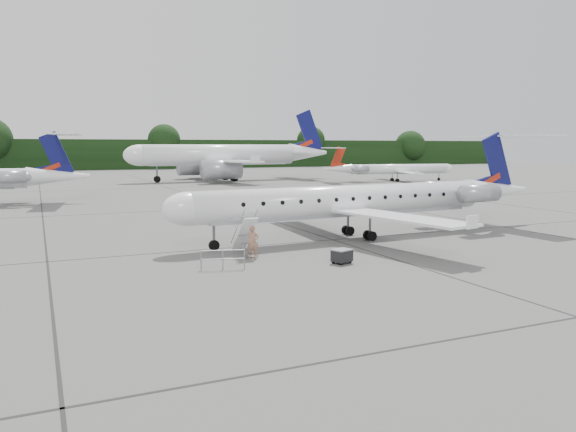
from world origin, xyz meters
name	(u,v)px	position (x,y,z in m)	size (l,w,h in m)	color
ground	(440,251)	(0.00, 0.00, 0.00)	(320.00, 320.00, 0.00)	#62615F
treeline	(125,154)	(0.00, 130.00, 4.00)	(260.00, 4.00, 8.00)	black
main_regional_jet	(347,186)	(-2.83, 6.30, 3.63)	(28.30, 20.38, 7.26)	white
airstair	(244,236)	(-11.13, 3.68, 1.14)	(0.85, 2.12, 2.27)	white
passenger	(253,242)	(-11.05, 2.47, 0.93)	(0.68, 0.44, 1.85)	#9A6B54
safety_railing	(223,260)	(-13.44, 0.47, 0.50)	(2.20, 0.08, 1.00)	gray
baggage_cart	(342,256)	(-7.14, -0.69, 0.42)	(0.97, 0.78, 0.84)	black
bg_narrowbody	(220,145)	(8.37, 71.17, 6.51)	(36.27, 26.12, 13.02)	white
bg_regional_right	(400,164)	(37.06, 56.61, 3.05)	(23.29, 16.77, 6.11)	white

